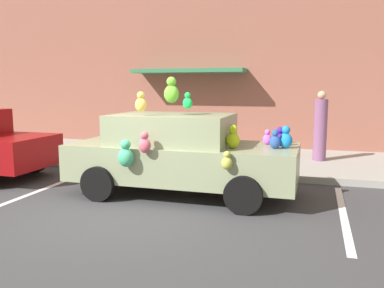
% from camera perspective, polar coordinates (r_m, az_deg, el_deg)
% --- Properties ---
extents(ground_plane, '(60.00, 60.00, 0.00)m').
position_cam_1_polar(ground_plane, '(6.96, -10.46, -9.40)').
color(ground_plane, '#38383A').
extents(sidewalk, '(24.00, 4.00, 0.15)m').
position_cam_1_polar(sidewalk, '(11.48, 1.05, -1.92)').
color(sidewalk, gray).
rests_on(sidewalk, ground).
extents(storefront_building, '(24.00, 1.25, 6.40)m').
position_cam_1_polar(storefront_building, '(13.43, 3.63, 12.88)').
color(storefront_building, brown).
rests_on(storefront_building, ground).
extents(parking_stripe_front, '(0.12, 3.60, 0.01)m').
position_cam_1_polar(parking_stripe_front, '(7.20, 20.42, -9.16)').
color(parking_stripe_front, silver).
rests_on(parking_stripe_front, ground).
extents(parking_stripe_rear, '(0.12, 3.60, 0.01)m').
position_cam_1_polar(parking_stripe_rear, '(8.89, -19.87, -5.87)').
color(parking_stripe_rear, silver).
rests_on(parking_stripe_rear, ground).
extents(plush_covered_car, '(4.29, 2.09, 2.25)m').
position_cam_1_polar(plush_covered_car, '(7.79, -1.64, -1.30)').
color(plush_covered_car, gray).
rests_on(plush_covered_car, ground).
extents(teddy_bear_on_sidewalk, '(0.40, 0.33, 0.76)m').
position_cam_1_polar(teddy_bear_on_sidewalk, '(10.34, -1.05, -0.65)').
color(teddy_bear_on_sidewalk, brown).
rests_on(teddy_bear_on_sidewalk, sidewalk).
extents(pedestrian_near_shopfront, '(0.34, 0.34, 1.80)m').
position_cam_1_polar(pedestrian_near_shopfront, '(11.05, 17.53, 2.11)').
color(pedestrian_near_shopfront, '#7C4C72').
rests_on(pedestrian_near_shopfront, sidewalk).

